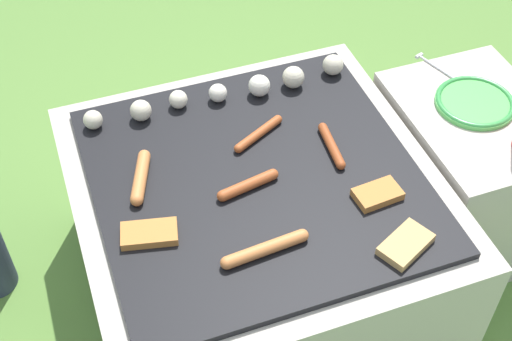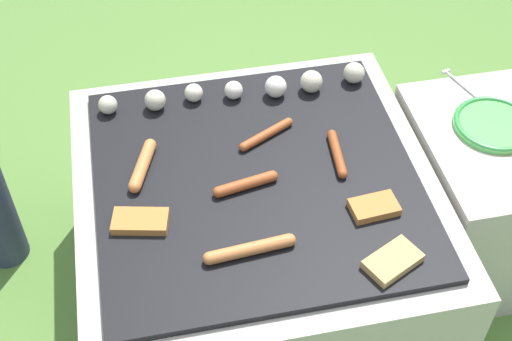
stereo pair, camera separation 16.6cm
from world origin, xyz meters
name	(u,v)px [view 1 (the left image)]	position (x,y,z in m)	size (l,w,h in m)	color
ground_plane	(256,286)	(0.00, 0.00, 0.00)	(14.00, 14.00, 0.00)	#567F38
grill	(256,237)	(0.00, 0.00, 0.22)	(0.86, 0.86, 0.45)	#B2AA9E
side_ledge	(463,173)	(0.62, 0.01, 0.23)	(0.37, 0.49, 0.45)	#B2AA9E
sausage_front_right	(258,134)	(0.05, 0.12, 0.46)	(0.15, 0.09, 0.02)	#A34C23
sausage_mid_left	(265,249)	(-0.06, -0.22, 0.47)	(0.20, 0.04, 0.03)	#C6753D
sausage_front_center	(141,177)	(-0.26, 0.08, 0.47)	(0.08, 0.16, 0.03)	#C6753D
sausage_back_left	(332,146)	(0.20, 0.02, 0.47)	(0.03, 0.16, 0.02)	#93421E
sausage_mid_right	(248,185)	(-0.03, -0.03, 0.47)	(0.16, 0.05, 0.03)	#A34C23
bread_slice_left	(377,194)	(0.24, -0.16, 0.46)	(0.11, 0.07, 0.02)	#B27033
bread_slice_right	(406,244)	(0.23, -0.31, 0.46)	(0.14, 0.12, 0.02)	tan
bread_slice_center	(149,234)	(-0.28, -0.09, 0.46)	(0.13, 0.09, 0.02)	#B27033
mushroom_row	(232,90)	(0.04, 0.29, 0.48)	(0.71, 0.08, 0.06)	beige
plate_colorful	(475,102)	(0.62, 0.05, 0.46)	(0.21, 0.21, 0.02)	#4CB24C
fork_utensil	(442,71)	(0.61, 0.20, 0.46)	(0.08, 0.20, 0.01)	silver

